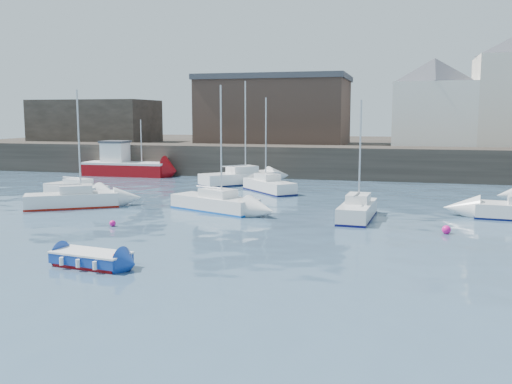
% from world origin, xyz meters
% --- Properties ---
extents(water, '(220.00, 220.00, 0.00)m').
position_xyz_m(water, '(0.00, 0.00, 0.00)').
color(water, '#2D4760').
rests_on(water, ground).
extents(quay_wall, '(90.00, 5.00, 3.00)m').
position_xyz_m(quay_wall, '(0.00, 35.00, 1.50)').
color(quay_wall, '#28231E').
rests_on(quay_wall, ground).
extents(land_strip, '(90.00, 32.00, 2.80)m').
position_xyz_m(land_strip, '(0.00, 53.00, 1.40)').
color(land_strip, '#28231E').
rests_on(land_strip, ground).
extents(bldg_east_d, '(11.14, 11.14, 8.95)m').
position_xyz_m(bldg_east_d, '(11.00, 41.50, 7.36)').
color(bldg_east_d, white).
rests_on(bldg_east_d, land_strip).
extents(warehouse, '(16.40, 10.40, 7.60)m').
position_xyz_m(warehouse, '(-6.00, 43.00, 6.62)').
color(warehouse, '#3D2D26').
rests_on(warehouse, land_strip).
extents(bldg_west, '(14.00, 8.00, 5.00)m').
position_xyz_m(bldg_west, '(-28.00, 42.00, 5.30)').
color(bldg_west, '#353028').
rests_on(bldg_west, land_strip).
extents(blue_dinghy, '(3.37, 1.93, 0.61)m').
position_xyz_m(blue_dinghy, '(-3.51, -0.45, 0.34)').
color(blue_dinghy, maroon).
rests_on(blue_dinghy, ground).
extents(fishing_boat, '(8.47, 3.31, 5.57)m').
position_xyz_m(fishing_boat, '(-18.75, 31.49, 1.08)').
color(fishing_boat, maroon).
rests_on(fishing_boat, ground).
extents(sailboat_a, '(5.95, 4.71, 7.61)m').
position_xyz_m(sailboat_a, '(-12.50, 12.37, 0.54)').
color(sailboat_a, white).
rests_on(sailboat_a, ground).
extents(sailboat_b, '(6.33, 4.28, 7.82)m').
position_xyz_m(sailboat_b, '(-3.08, 13.54, 0.51)').
color(sailboat_b, white).
rests_on(sailboat_b, ground).
extents(sailboat_c, '(1.99, 5.31, 6.88)m').
position_xyz_m(sailboat_c, '(5.86, 12.87, 0.53)').
color(sailboat_c, white).
rests_on(sailboat_c, ground).
extents(sailboat_e, '(5.75, 3.34, 7.05)m').
position_xyz_m(sailboat_e, '(-15.50, 17.58, 0.46)').
color(sailboat_e, white).
rests_on(sailboat_e, ground).
extents(sailboat_f, '(5.15, 5.40, 7.36)m').
position_xyz_m(sailboat_f, '(-1.87, 23.07, 0.52)').
color(sailboat_f, white).
rests_on(sailboat_f, ground).
extents(sailboat_h, '(6.34, 6.59, 8.92)m').
position_xyz_m(sailboat_h, '(-5.53, 27.24, 0.58)').
color(sailboat_h, white).
rests_on(sailboat_h, ground).
extents(buoy_near, '(0.35, 0.35, 0.35)m').
position_xyz_m(buoy_near, '(-6.84, 7.31, 0.00)').
color(buoy_near, '#E11180').
rests_on(buoy_near, ground).
extents(buoy_mid, '(0.45, 0.45, 0.45)m').
position_xyz_m(buoy_mid, '(10.60, 9.86, 0.00)').
color(buoy_mid, '#E11180').
rests_on(buoy_mid, ground).
extents(buoy_far, '(0.38, 0.38, 0.38)m').
position_xyz_m(buoy_far, '(-6.45, 20.22, 0.00)').
color(buoy_far, '#E11180').
rests_on(buoy_far, ground).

